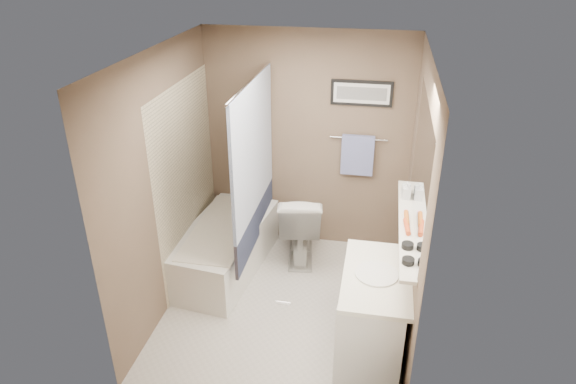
% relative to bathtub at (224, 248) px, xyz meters
% --- Properties ---
extents(ground, '(2.50, 2.50, 0.00)m').
position_rel_bathtub_xyz_m(ground, '(0.75, -0.49, -0.25)').
color(ground, beige).
rests_on(ground, ground).
extents(ceiling, '(2.20, 2.50, 0.04)m').
position_rel_bathtub_xyz_m(ceiling, '(0.75, -0.49, 2.13)').
color(ceiling, silver).
rests_on(ceiling, wall_back).
extents(wall_back, '(2.20, 0.04, 2.40)m').
position_rel_bathtub_xyz_m(wall_back, '(0.75, 0.74, 0.95)').
color(wall_back, brown).
rests_on(wall_back, ground).
extents(wall_front, '(2.20, 0.04, 2.40)m').
position_rel_bathtub_xyz_m(wall_front, '(0.75, -1.72, 0.95)').
color(wall_front, brown).
rests_on(wall_front, ground).
extents(wall_left, '(0.04, 2.50, 2.40)m').
position_rel_bathtub_xyz_m(wall_left, '(-0.33, -0.49, 0.95)').
color(wall_left, brown).
rests_on(wall_left, ground).
extents(wall_right, '(0.04, 2.50, 2.40)m').
position_rel_bathtub_xyz_m(wall_right, '(1.83, -0.49, 0.95)').
color(wall_right, brown).
rests_on(wall_right, ground).
extents(tile_surround, '(0.02, 1.55, 2.00)m').
position_rel_bathtub_xyz_m(tile_surround, '(-0.34, 0.01, 0.75)').
color(tile_surround, '#C2B493').
rests_on(tile_surround, wall_left).
extents(curtain_rod, '(0.02, 1.55, 0.02)m').
position_rel_bathtub_xyz_m(curtain_rod, '(0.35, 0.01, 1.80)').
color(curtain_rod, silver).
rests_on(curtain_rod, wall_left).
extents(curtain_upper, '(0.03, 1.45, 1.28)m').
position_rel_bathtub_xyz_m(curtain_upper, '(0.35, 0.01, 1.15)').
color(curtain_upper, silver).
rests_on(curtain_upper, curtain_rod).
extents(curtain_lower, '(0.03, 1.45, 0.36)m').
position_rel_bathtub_xyz_m(curtain_lower, '(0.35, 0.01, 0.33)').
color(curtain_lower, '#272E48').
rests_on(curtain_lower, curtain_rod).
extents(mirror, '(0.02, 1.60, 1.00)m').
position_rel_bathtub_xyz_m(mirror, '(1.84, -0.64, 1.37)').
color(mirror, silver).
rests_on(mirror, wall_right).
extents(shelf, '(0.12, 1.60, 0.03)m').
position_rel_bathtub_xyz_m(shelf, '(1.79, -0.64, 0.85)').
color(shelf, silver).
rests_on(shelf, wall_right).
extents(towel_bar, '(0.60, 0.02, 0.02)m').
position_rel_bathtub_xyz_m(towel_bar, '(1.30, 0.73, 1.05)').
color(towel_bar, silver).
rests_on(towel_bar, wall_back).
extents(towel, '(0.34, 0.05, 0.44)m').
position_rel_bathtub_xyz_m(towel, '(1.30, 0.71, 0.87)').
color(towel, '#9DA9E4').
rests_on(towel, towel_bar).
extents(art_frame, '(0.62, 0.02, 0.26)m').
position_rel_bathtub_xyz_m(art_frame, '(1.30, 0.74, 1.53)').
color(art_frame, black).
rests_on(art_frame, wall_back).
extents(art_mat, '(0.56, 0.00, 0.20)m').
position_rel_bathtub_xyz_m(art_mat, '(1.30, 0.73, 1.53)').
color(art_mat, white).
rests_on(art_mat, art_frame).
extents(art_image, '(0.50, 0.00, 0.13)m').
position_rel_bathtub_xyz_m(art_image, '(1.30, 0.73, 1.53)').
color(art_image, '#595959').
rests_on(art_image, art_mat).
extents(door, '(0.80, 0.02, 2.00)m').
position_rel_bathtub_xyz_m(door, '(1.30, -1.73, 0.75)').
color(door, silver).
rests_on(door, wall_front).
extents(door_handle, '(0.10, 0.02, 0.02)m').
position_rel_bathtub_xyz_m(door_handle, '(0.97, -1.68, 0.75)').
color(door_handle, silver).
rests_on(door_handle, door).
extents(bathtub, '(0.88, 1.57, 0.50)m').
position_rel_bathtub_xyz_m(bathtub, '(0.00, 0.00, 0.00)').
color(bathtub, white).
rests_on(bathtub, ground).
extents(tub_rim, '(0.56, 1.36, 0.02)m').
position_rel_bathtub_xyz_m(tub_rim, '(-0.00, -0.00, 0.25)').
color(tub_rim, silver).
rests_on(tub_rim, bathtub).
extents(toilet, '(0.56, 0.84, 0.80)m').
position_rel_bathtub_xyz_m(toilet, '(0.75, 0.38, 0.15)').
color(toilet, silver).
rests_on(toilet, ground).
extents(vanity, '(0.58, 0.94, 0.80)m').
position_rel_bathtub_xyz_m(vanity, '(1.60, -1.01, 0.15)').
color(vanity, white).
rests_on(vanity, ground).
extents(countertop, '(0.54, 0.96, 0.04)m').
position_rel_bathtub_xyz_m(countertop, '(1.59, -1.01, 0.57)').
color(countertop, white).
rests_on(countertop, vanity).
extents(sink_basin, '(0.34, 0.34, 0.01)m').
position_rel_bathtub_xyz_m(sink_basin, '(1.58, -1.01, 0.60)').
color(sink_basin, white).
rests_on(sink_basin, countertop).
extents(faucet_spout, '(0.02, 0.02, 0.10)m').
position_rel_bathtub_xyz_m(faucet_spout, '(1.78, -1.01, 0.64)').
color(faucet_spout, silver).
rests_on(faucet_spout, countertop).
extents(faucet_knob, '(0.05, 0.05, 0.05)m').
position_rel_bathtub_xyz_m(faucet_knob, '(1.78, -0.91, 0.62)').
color(faucet_knob, white).
rests_on(faucet_knob, countertop).
extents(candle_bowl_near, '(0.09, 0.09, 0.04)m').
position_rel_bathtub_xyz_m(candle_bowl_near, '(1.79, -1.22, 0.89)').
color(candle_bowl_near, black).
rests_on(candle_bowl_near, shelf).
extents(candle_bowl_far, '(0.09, 0.09, 0.04)m').
position_rel_bathtub_xyz_m(candle_bowl_far, '(1.79, -1.02, 0.89)').
color(candle_bowl_far, black).
rests_on(candle_bowl_far, shelf).
extents(hair_brush_front, '(0.06, 0.22, 0.04)m').
position_rel_bathtub_xyz_m(hair_brush_front, '(1.79, -0.74, 0.89)').
color(hair_brush_front, '#C9451C').
rests_on(hair_brush_front, shelf).
extents(hair_brush_back, '(0.04, 0.22, 0.04)m').
position_rel_bathtub_xyz_m(hair_brush_back, '(1.79, -0.60, 0.89)').
color(hair_brush_back, '#C15D1B').
rests_on(hair_brush_back, shelf).
extents(pink_comb, '(0.03, 0.16, 0.01)m').
position_rel_bathtub_xyz_m(pink_comb, '(1.79, -0.50, 0.87)').
color(pink_comb, '#FF9BBB').
rests_on(pink_comb, shelf).
extents(glass_jar, '(0.08, 0.08, 0.10)m').
position_rel_bathtub_xyz_m(glass_jar, '(1.79, -0.12, 0.92)').
color(glass_jar, silver).
rests_on(glass_jar, shelf).
extents(soap_bottle, '(0.08, 0.08, 0.16)m').
position_rel_bathtub_xyz_m(soap_bottle, '(1.79, -0.20, 0.94)').
color(soap_bottle, '#999999').
rests_on(soap_bottle, shelf).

